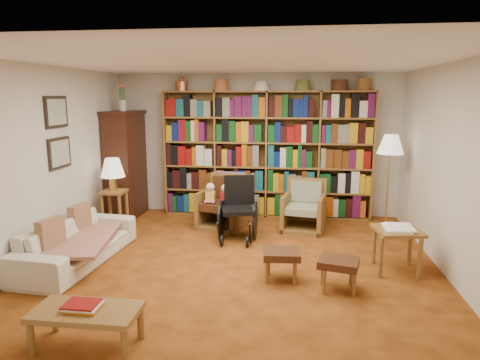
% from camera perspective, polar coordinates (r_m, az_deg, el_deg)
% --- Properties ---
extents(floor, '(5.00, 5.00, 0.00)m').
position_cam_1_polar(floor, '(5.55, -0.31, -11.16)').
color(floor, '#9F4E18').
rests_on(floor, ground).
extents(ceiling, '(5.00, 5.00, 0.00)m').
position_cam_1_polar(ceiling, '(5.16, -0.34, 15.50)').
color(ceiling, white).
rests_on(ceiling, wall_back).
extents(wall_back, '(5.00, 0.00, 5.00)m').
position_cam_1_polar(wall_back, '(7.67, 2.17, 4.69)').
color(wall_back, silver).
rests_on(wall_back, floor).
extents(wall_front, '(5.00, 0.00, 5.00)m').
position_cam_1_polar(wall_front, '(2.82, -7.14, -6.62)').
color(wall_front, silver).
rests_on(wall_front, floor).
extents(wall_left, '(0.00, 5.00, 5.00)m').
position_cam_1_polar(wall_left, '(6.07, -24.43, 2.01)').
color(wall_left, silver).
rests_on(wall_left, floor).
extents(wall_right, '(0.00, 5.00, 5.00)m').
position_cam_1_polar(wall_right, '(5.48, 26.58, 0.95)').
color(wall_right, silver).
rests_on(wall_right, floor).
extents(bookshelf, '(3.60, 0.30, 2.42)m').
position_cam_1_polar(bookshelf, '(7.50, 3.57, 3.92)').
color(bookshelf, olive).
rests_on(bookshelf, floor).
extents(curio_cabinet, '(0.50, 0.95, 2.40)m').
position_cam_1_polar(curio_cabinet, '(7.77, -15.02, 2.19)').
color(curio_cabinet, '#3B1710').
rests_on(curio_cabinet, floor).
extents(framed_pictures, '(0.03, 0.52, 0.97)m').
position_cam_1_polar(framed_pictures, '(6.27, -23.11, 5.83)').
color(framed_pictures, black).
rests_on(framed_pictures, wall_left).
extents(sofa, '(1.94, 0.87, 0.55)m').
position_cam_1_polar(sofa, '(5.90, -20.91, -7.70)').
color(sofa, beige).
rests_on(sofa, floor).
extents(sofa_throw, '(1.00, 1.54, 0.04)m').
position_cam_1_polar(sofa_throw, '(5.87, -20.49, -7.52)').
color(sofa_throw, '#C2B78D').
rests_on(sofa_throw, sofa).
extents(cushion_left, '(0.16, 0.38, 0.37)m').
position_cam_1_polar(cushion_left, '(6.21, -20.57, -5.09)').
color(cushion_left, maroon).
rests_on(cushion_left, sofa).
extents(cushion_right, '(0.19, 0.39, 0.37)m').
position_cam_1_polar(cushion_right, '(5.63, -23.88, -6.98)').
color(cushion_right, maroon).
rests_on(cushion_right, sofa).
extents(side_table_lamp, '(0.38, 0.38, 0.63)m').
position_cam_1_polar(side_table_lamp, '(7.12, -16.39, -2.83)').
color(side_table_lamp, olive).
rests_on(side_table_lamp, floor).
extents(table_lamp, '(0.38, 0.38, 0.52)m').
position_cam_1_polar(table_lamp, '(7.01, -16.63, 1.45)').
color(table_lamp, gold).
rests_on(table_lamp, side_table_lamp).
extents(armchair_leather, '(0.85, 0.86, 0.86)m').
position_cam_1_polar(armchair_leather, '(7.04, -2.26, -3.31)').
color(armchair_leather, olive).
rests_on(armchair_leather, floor).
extents(armchair_sage, '(0.75, 0.77, 0.80)m').
position_cam_1_polar(armchair_sage, '(6.96, 8.45, -4.00)').
color(armchair_sage, olive).
rests_on(armchair_sage, floor).
extents(wheelchair, '(0.56, 0.75, 0.94)m').
position_cam_1_polar(wheelchair, '(6.39, -0.26, -4.10)').
color(wheelchair, black).
rests_on(wheelchair, floor).
extents(floor_lamp, '(0.41, 0.41, 1.53)m').
position_cam_1_polar(floor_lamp, '(6.99, 19.42, 4.01)').
color(floor_lamp, gold).
rests_on(floor_lamp, floor).
extents(side_table_papers, '(0.59, 0.59, 0.57)m').
position_cam_1_polar(side_table_papers, '(5.53, 20.22, -6.98)').
color(side_table_papers, olive).
rests_on(side_table_papers, floor).
extents(footstool_a, '(0.45, 0.39, 0.36)m').
position_cam_1_polar(footstool_a, '(5.04, 5.55, -10.06)').
color(footstool_a, '#452712').
rests_on(footstool_a, floor).
extents(footstool_b, '(0.49, 0.44, 0.36)m').
position_cam_1_polar(footstool_b, '(4.89, 13.01, -10.96)').
color(footstool_b, '#452712').
rests_on(footstool_b, floor).
extents(coffee_table, '(0.90, 0.45, 0.40)m').
position_cam_1_polar(coffee_table, '(4.00, -19.81, -16.45)').
color(coffee_table, olive).
rests_on(coffee_table, floor).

